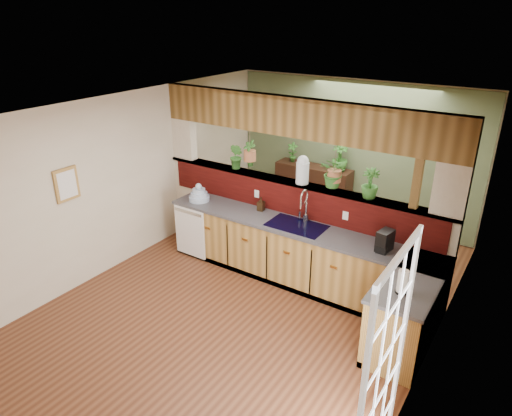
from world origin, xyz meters
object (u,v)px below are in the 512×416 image
Objects in this scene: paper_towel at (402,282)px; coffee_maker at (385,242)px; glass_jar at (303,170)px; shelving_console at (313,190)px; soap_dispenser at (261,204)px; dish_stack at (199,195)px; faucet at (305,205)px.

coffee_maker is at bearing 120.45° from paper_towel.
glass_jar reaches higher than shelving_console.
paper_towel is (2.43, -1.00, 0.02)m from soap_dispenser.
glass_jar is at bearing 14.54° from dish_stack.
glass_jar is (0.57, 0.21, 0.59)m from soap_dispenser.
faucet is 1.56× the size of dish_stack.
glass_jar reaches higher than dish_stack.
dish_stack is 1.20× the size of coffee_maker.
dish_stack is 0.22× the size of shelving_console.
glass_jar reaches higher than paper_towel.
faucet is 1.23× the size of glass_jar.
dish_stack is 0.79× the size of glass_jar.
soap_dispenser is 2.17m from shelving_console.
dish_stack is at bearing 167.20° from paper_towel.
paper_towel is at bearing -12.80° from dish_stack.
shelving_console is (0.85, 2.31, -0.49)m from dish_stack.
paper_towel is at bearing -49.27° from coffee_maker.
shelving_console is (-2.15, 2.30, -0.53)m from coffee_maker.
soap_dispenser is at bearing 157.75° from paper_towel.
soap_dispenser is 0.14× the size of shelving_console.
coffee_maker is (3.00, 0.01, 0.04)m from dish_stack.
dish_stack is 3.00m from coffee_maker.
coffee_maker is at bearing -46.88° from shelving_console.
soap_dispenser is 0.74× the size of paper_towel.
paper_towel is 4.09m from shelving_console.
soap_dispenser is (-0.74, 0.02, -0.17)m from faucet.
glass_jar is (1.60, 0.41, 0.61)m from dish_stack.
faucet reaches higher than paper_towel.
faucet is 0.35× the size of shelving_console.
faucet is 1.77× the size of paper_towel.
soap_dispenser is 0.78× the size of coffee_maker.
faucet is at bearing -178.09° from coffee_maker.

